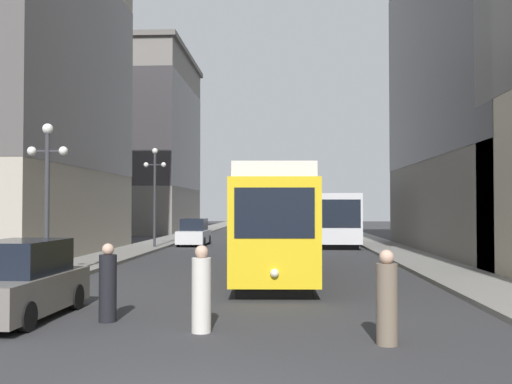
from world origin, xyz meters
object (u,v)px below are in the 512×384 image
pedestrian_crossing_far (387,301)px  lamp_post_left_near (47,176)px  parked_car_left_mid (194,233)px  pedestrian_on_sidewalk (108,285)px  parked_car_left_near (19,283)px  pedestrian_crossing_near (201,292)px  streetcar (271,220)px  lamp_post_left_far (155,183)px  transit_bus (335,217)px

pedestrian_crossing_far → lamp_post_left_near: lamp_post_left_near is taller
parked_car_left_mid → lamp_post_left_near: lamp_post_left_near is taller
pedestrian_on_sidewalk → parked_car_left_near: bearing=57.3°
pedestrian_crossing_near → pedestrian_on_sidewalk: pedestrian_crossing_near is taller
lamp_post_left_near → parked_car_left_mid: bearing=84.5°
streetcar → lamp_post_left_far: bearing=117.4°
transit_bus → pedestrian_crossing_near: 29.13m
streetcar → lamp_post_left_far: (-7.57, 13.39, 2.02)m
parked_car_left_mid → pedestrian_on_sidewalk: 26.32m
streetcar → parked_car_left_near: size_ratio=2.97×
streetcar → pedestrian_on_sidewalk: bearing=-112.8°
streetcar → pedestrian_on_sidewalk: size_ratio=7.29×
pedestrian_on_sidewalk → parked_car_left_mid: bearing=-21.9°
pedestrian_on_sidewalk → lamp_post_left_far: lamp_post_left_far is taller
parked_car_left_near → pedestrian_on_sidewalk: size_ratio=2.46×
pedestrian_crossing_far → lamp_post_left_near: bearing=93.1°
lamp_post_left_far → parked_car_left_near: bearing=-85.2°
pedestrian_crossing_near → parked_car_left_mid: bearing=-72.8°
pedestrian_crossing_far → pedestrian_on_sidewalk: size_ratio=1.01×
lamp_post_left_near → lamp_post_left_far: bearing=90.0°
parked_car_left_near → pedestrian_on_sidewalk: (2.16, -0.23, -0.02)m
transit_bus → lamp_post_left_near: (-11.56, -21.31, 1.70)m
streetcar → pedestrian_crossing_near: size_ratio=7.16×
streetcar → parked_car_left_mid: 17.95m
streetcar → pedestrian_crossing_near: streetcar is taller
lamp_post_left_far → pedestrian_crossing_far: bearing=-67.8°
parked_car_left_mid → transit_bus: bearing=8.4°
transit_bus → parked_car_left_mid: (-9.66, -1.39, -1.10)m
parked_car_left_mid → pedestrian_crossing_far: parked_car_left_mid is taller
parked_car_left_near → streetcar: bearing=59.3°
pedestrian_on_sidewalk → streetcar: bearing=-47.3°
pedestrian_crossing_near → lamp_post_left_far: size_ratio=0.30×
parked_car_left_near → pedestrian_crossing_far: size_ratio=2.43×
streetcar → parked_car_left_near: bearing=-124.2°
pedestrian_on_sidewalk → lamp_post_left_far: (-4.06, 22.64, 3.30)m
transit_bus → parked_car_left_mid: bearing=-170.8°
streetcar → pedestrian_crossing_far: (2.44, -11.17, -1.26)m
pedestrian_crossing_far → parked_car_left_near: bearing=117.7°
transit_bus → lamp_post_left_near: 24.30m
pedestrian_crossing_near → lamp_post_left_far: lamp_post_left_far is taller
streetcar → lamp_post_left_near: bearing=-160.9°
parked_car_left_near → parked_car_left_mid: (-0.00, 26.00, -0.00)m
pedestrian_crossing_near → lamp_post_left_far: bearing=-67.1°
transit_bus → pedestrian_crossing_far: transit_bus is taller
pedestrian_on_sidewalk → lamp_post_left_near: 8.03m
transit_bus → pedestrian_on_sidewalk: 28.65m
pedestrian_crossing_near → pedestrian_on_sidewalk: (-2.28, 1.01, -0.02)m
streetcar → pedestrian_on_sidewalk: (-3.50, -9.25, -1.27)m
parked_car_left_mid → lamp_post_left_far: lamp_post_left_far is taller
transit_bus → lamp_post_left_near: lamp_post_left_near is taller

